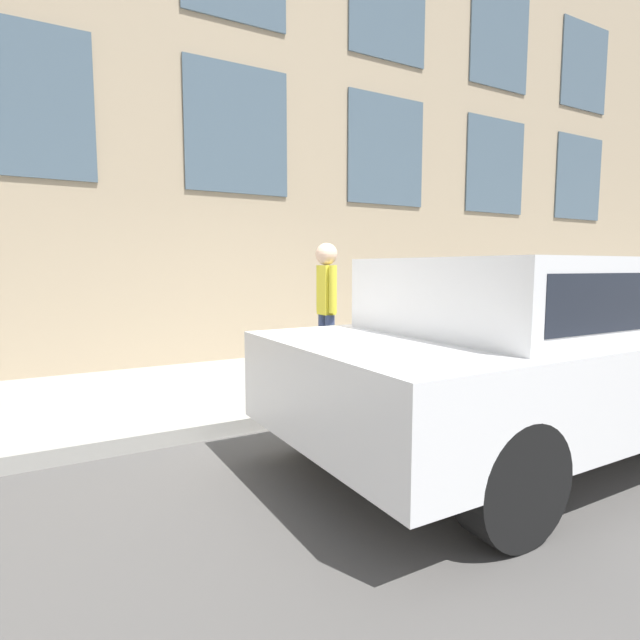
% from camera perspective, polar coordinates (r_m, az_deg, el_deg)
% --- Properties ---
extents(ground_plane, '(80.00, 80.00, 0.00)m').
position_cam_1_polar(ground_plane, '(5.19, 2.68, -11.00)').
color(ground_plane, '#514F4C').
extents(sidewalk, '(2.92, 60.00, 0.14)m').
position_cam_1_polar(sidewalk, '(6.41, -4.36, -7.04)').
color(sidewalk, '#9E9B93').
rests_on(sidewalk, ground_plane).
extents(building_facade, '(0.33, 40.00, 8.12)m').
position_cam_1_polar(building_facade, '(8.13, -9.91, 24.24)').
color(building_facade, tan).
rests_on(building_facade, ground_plane).
extents(fire_hydrant, '(0.29, 0.41, 0.67)m').
position_cam_1_polar(fire_hydrant, '(5.63, -0.80, -4.57)').
color(fire_hydrant, gray).
rests_on(fire_hydrant, sidewalk).
extents(person, '(0.40, 0.27, 1.67)m').
position_cam_1_polar(person, '(6.10, 0.74, 2.53)').
color(person, navy).
rests_on(person, sidewalk).
extents(parked_truck_white_near, '(2.02, 4.30, 1.59)m').
position_cam_1_polar(parked_truck_white_near, '(4.50, 23.77, -2.11)').
color(parked_truck_white_near, black).
rests_on(parked_truck_white_near, ground_plane).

